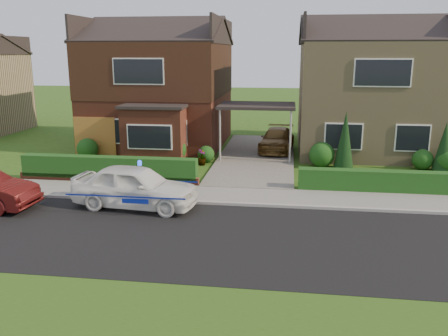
# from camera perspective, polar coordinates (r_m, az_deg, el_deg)

# --- Properties ---
(ground) EXTENTS (120.00, 120.00, 0.00)m
(ground) POSITION_cam_1_polar(r_m,az_deg,el_deg) (14.09, 0.74, -8.48)
(ground) COLOR #264B14
(ground) RESTS_ON ground
(road) EXTENTS (60.00, 6.00, 0.02)m
(road) POSITION_cam_1_polar(r_m,az_deg,el_deg) (14.09, 0.74, -8.48)
(road) COLOR black
(road) RESTS_ON ground
(kerb) EXTENTS (60.00, 0.16, 0.12)m
(kerb) POSITION_cam_1_polar(r_m,az_deg,el_deg) (16.91, 2.02, -4.39)
(kerb) COLOR #9E9993
(kerb) RESTS_ON ground
(sidewalk) EXTENTS (60.00, 2.00, 0.10)m
(sidewalk) POSITION_cam_1_polar(r_m,az_deg,el_deg) (17.91, 2.37, -3.38)
(sidewalk) COLOR slate
(sidewalk) RESTS_ON ground
(driveway) EXTENTS (3.80, 12.00, 0.12)m
(driveway) POSITION_cam_1_polar(r_m,az_deg,el_deg) (24.56, 3.92, 1.37)
(driveway) COLOR #666059
(driveway) RESTS_ON ground
(house_left) EXTENTS (7.50, 9.53, 7.25)m
(house_left) POSITION_cam_1_polar(r_m,az_deg,el_deg) (27.87, -7.66, 10.56)
(house_left) COLOR brown
(house_left) RESTS_ON ground
(house_right) EXTENTS (7.50, 8.06, 7.25)m
(house_right) POSITION_cam_1_polar(r_m,az_deg,el_deg) (27.30, 16.92, 9.71)
(house_right) COLOR #9C8A5F
(house_right) RESTS_ON ground
(carport_link) EXTENTS (3.80, 3.00, 2.77)m
(carport_link) POSITION_cam_1_polar(r_m,az_deg,el_deg) (24.09, 4.01, 7.39)
(carport_link) COLOR black
(carport_link) RESTS_ON ground
(garage_door) EXTENTS (2.20, 0.10, 2.10)m
(garage_door) POSITION_cam_1_polar(r_m,az_deg,el_deg) (25.29, -15.24, 3.56)
(garage_door) COLOR brown
(garage_door) RESTS_ON ground
(dwarf_wall) EXTENTS (7.70, 0.25, 0.36)m
(dwarf_wall) POSITION_cam_1_polar(r_m,az_deg,el_deg) (20.34, -13.78, -1.29)
(dwarf_wall) COLOR brown
(dwarf_wall) RESTS_ON ground
(hedge_left) EXTENTS (7.50, 0.55, 0.90)m
(hedge_left) POSITION_cam_1_polar(r_m,az_deg,el_deg) (20.52, -13.60, -1.66)
(hedge_left) COLOR #193D13
(hedge_left) RESTS_ON ground
(hedge_right) EXTENTS (7.50, 0.55, 0.80)m
(hedge_right) POSITION_cam_1_polar(r_m,az_deg,el_deg) (19.51, 19.97, -2.93)
(hedge_right) COLOR #193D13
(hedge_right) RESTS_ON ground
(shrub_left_far) EXTENTS (1.08, 1.08, 1.08)m
(shrub_left_far) POSITION_cam_1_polar(r_m,az_deg,el_deg) (25.07, -16.10, 2.23)
(shrub_left_far) COLOR #193D13
(shrub_left_far) RESTS_ON ground
(shrub_left_mid) EXTENTS (1.32, 1.32, 1.32)m
(shrub_left_mid) POSITION_cam_1_polar(r_m,az_deg,el_deg) (23.40, -6.18, 2.20)
(shrub_left_mid) COLOR #193D13
(shrub_left_mid) RESTS_ON ground
(shrub_left_near) EXTENTS (0.84, 0.84, 0.84)m
(shrub_left_near) POSITION_cam_1_polar(r_m,az_deg,el_deg) (23.41, -2.18, 1.67)
(shrub_left_near) COLOR #193D13
(shrub_left_near) RESTS_ON ground
(shrub_right_near) EXTENTS (1.20, 1.20, 1.20)m
(shrub_right_near) POSITION_cam_1_polar(r_m,az_deg,el_deg) (22.89, 11.68, 1.57)
(shrub_right_near) COLOR #193D13
(shrub_right_near) RESTS_ON ground
(shrub_right_mid) EXTENTS (0.96, 0.96, 0.96)m
(shrub_right_mid) POSITION_cam_1_polar(r_m,az_deg,el_deg) (23.78, 22.77, 0.93)
(shrub_right_mid) COLOR #193D13
(shrub_right_mid) RESTS_ON ground
(shrub_right_far) EXTENTS (1.08, 1.08, 1.08)m
(shrub_right_far) POSITION_cam_1_polar(r_m,az_deg,el_deg) (23.77, 25.29, 0.82)
(shrub_right_far) COLOR #193D13
(shrub_right_far) RESTS_ON ground
(conifer_a) EXTENTS (0.90, 0.90, 2.60)m
(conifer_a) POSITION_cam_1_polar(r_m,az_deg,el_deg) (22.65, 14.32, 3.11)
(conifer_a) COLOR black
(conifer_a) RESTS_ON ground
(conifer_b) EXTENTS (0.90, 0.90, 2.20)m
(conifer_b) POSITION_cam_1_polar(r_m,az_deg,el_deg) (23.60, 24.96, 2.16)
(conifer_b) COLOR black
(conifer_b) RESTS_ON ground
(police_car) EXTENTS (4.06, 4.57, 1.67)m
(police_car) POSITION_cam_1_polar(r_m,az_deg,el_deg) (16.84, -10.64, -2.24)
(police_car) COLOR white
(police_car) RESTS_ON ground
(driveway_car) EXTENTS (1.99, 4.19, 1.18)m
(driveway_car) POSITION_cam_1_polar(r_m,az_deg,el_deg) (25.87, 6.39, 3.42)
(driveway_car) COLOR brown
(driveway_car) RESTS_ON driveway
(potted_plant_a) EXTENTS (0.40, 0.29, 0.72)m
(potted_plant_a) POSITION_cam_1_polar(r_m,az_deg,el_deg) (21.35, -8.19, 0.19)
(potted_plant_a) COLOR gray
(potted_plant_a) RESTS_ON ground
(potted_plant_b) EXTENTS (0.47, 0.43, 0.69)m
(potted_plant_b) POSITION_cam_1_polar(r_m,az_deg,el_deg) (20.99, -11.09, -0.22)
(potted_plant_b) COLOR gray
(potted_plant_b) RESTS_ON ground
(potted_plant_c) EXTENTS (0.51, 0.51, 0.77)m
(potted_plant_c) POSITION_cam_1_polar(r_m,az_deg,el_deg) (22.86, -2.69, 1.28)
(potted_plant_c) COLOR gray
(potted_plant_c) RESTS_ON ground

